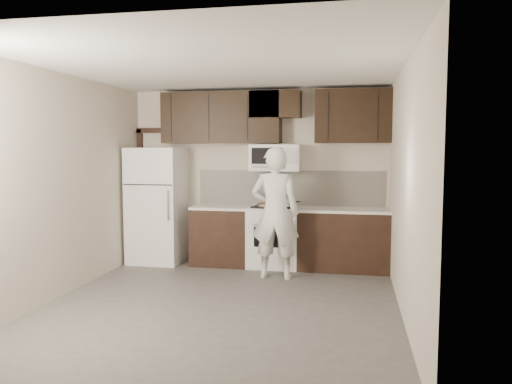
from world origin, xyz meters
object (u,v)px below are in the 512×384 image
(stove, at_px, (274,236))
(person, at_px, (275,213))
(refrigerator, at_px, (157,205))
(microwave, at_px, (275,158))

(stove, distance_m, person, 0.82)
(stove, height_order, refrigerator, refrigerator)
(refrigerator, xyz_separation_m, person, (1.97, -0.63, 0.01))
(refrigerator, height_order, person, person)
(microwave, height_order, refrigerator, microwave)
(stove, xyz_separation_m, refrigerator, (-1.85, -0.05, 0.44))
(stove, height_order, microwave, microwave)
(microwave, height_order, person, microwave)
(person, bearing_deg, stove, -80.24)
(microwave, xyz_separation_m, refrigerator, (-1.85, -0.17, -0.75))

